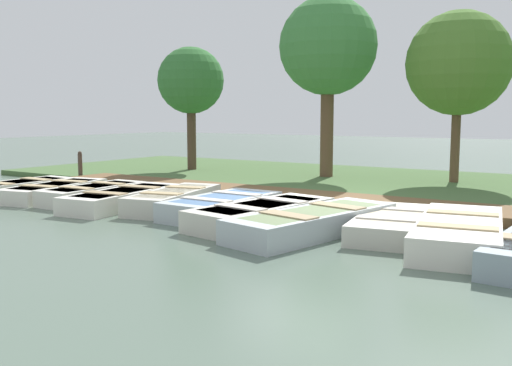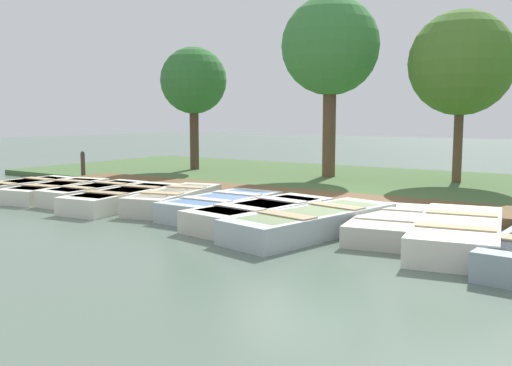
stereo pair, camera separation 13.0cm
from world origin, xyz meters
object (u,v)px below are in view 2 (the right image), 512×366
object	(u,v)px
rowboat_0	(21,187)
park_tree_far_left	(194,82)
rowboat_2	(95,193)
rowboat_9	(458,233)
rowboat_7	(313,222)
rowboat_3	(124,198)
park_tree_center	(461,64)
park_tree_left	(330,47)
rowboat_8	(394,224)
rowboat_4	(175,199)
rowboat_5	(222,206)
rowboat_6	(261,214)
mooring_post_near	(83,166)
rowboat_1	(57,190)

from	to	relation	value
rowboat_0	park_tree_far_left	size ratio (longest dim) A/B	0.66
rowboat_2	rowboat_9	world-z (taller)	rowboat_9
rowboat_7	rowboat_2	bearing A→B (deg)	-82.23
rowboat_0	rowboat_7	bearing A→B (deg)	87.89
rowboat_3	rowboat_7	bearing A→B (deg)	79.64
rowboat_2	park_tree_center	distance (m)	10.17
rowboat_7	park_tree_left	size ratio (longest dim) A/B	0.66
rowboat_0	park_tree_center	world-z (taller)	park_tree_center
rowboat_3	rowboat_8	world-z (taller)	rowboat_3
rowboat_9	park_tree_center	distance (m)	8.12
park_tree_far_left	park_tree_center	distance (m)	8.54
rowboat_0	rowboat_4	distance (m)	4.89
rowboat_5	rowboat_7	xyz separation A→B (m)	(0.56, 2.35, 0.01)
rowboat_0	rowboat_8	bearing A→B (deg)	92.54
park_tree_left	rowboat_3	bearing A→B (deg)	-13.63
rowboat_3	rowboat_6	distance (m)	3.66
rowboat_4	mooring_post_near	distance (m)	6.25
mooring_post_near	rowboat_4	bearing A→B (deg)	68.16
rowboat_7	park_tree_center	world-z (taller)	park_tree_center
rowboat_0	park_tree_far_left	bearing A→B (deg)	174.36
rowboat_9	park_tree_center	bearing A→B (deg)	-175.48
rowboat_5	park_tree_left	distance (m)	7.53
park_tree_left	rowboat_8	bearing A→B (deg)	34.85
rowboat_3	rowboat_4	bearing A→B (deg)	104.25
park_tree_center	rowboat_7	bearing A→B (deg)	-3.13
rowboat_1	rowboat_6	bearing A→B (deg)	77.93
rowboat_8	rowboat_9	bearing A→B (deg)	63.38
rowboat_6	mooring_post_near	distance (m)	8.82
rowboat_1	rowboat_2	world-z (taller)	rowboat_2
rowboat_7	mooring_post_near	world-z (taller)	mooring_post_near
rowboat_1	park_tree_left	bearing A→B (deg)	137.79
rowboat_5	rowboat_7	bearing A→B (deg)	77.14
rowboat_7	rowboat_4	bearing A→B (deg)	-88.66
park_tree_far_left	rowboat_4	bearing A→B (deg)	36.40
rowboat_6	rowboat_8	bearing A→B (deg)	112.17
rowboat_2	rowboat_6	xyz separation A→B (m)	(0.22, 4.82, 0.01)
rowboat_0	rowboat_1	distance (m)	1.38
park_tree_left	rowboat_6	bearing A→B (deg)	16.56
rowboat_0	park_tree_center	xyz separation A→B (m)	(-7.40, 9.03, 3.22)
rowboat_0	mooring_post_near	distance (m)	2.93
rowboat_3	park_tree_center	distance (m)	9.61
rowboat_0	mooring_post_near	bearing A→B (deg)	-162.00
rowboat_9	mooring_post_near	size ratio (longest dim) A/B	3.71
park_tree_far_left	park_tree_center	bearing A→B (deg)	97.51
rowboat_0	rowboat_7	xyz separation A→B (m)	(0.25, 8.61, 0.04)
rowboat_0	rowboat_3	size ratio (longest dim) A/B	0.89
rowboat_0	rowboat_1	xyz separation A→B (m)	(-0.05, 1.38, 0.01)
rowboat_0	rowboat_9	bearing A→B (deg)	90.44
rowboat_4	park_tree_left	distance (m)	7.38
rowboat_3	rowboat_9	size ratio (longest dim) A/B	0.93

